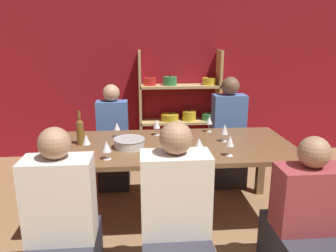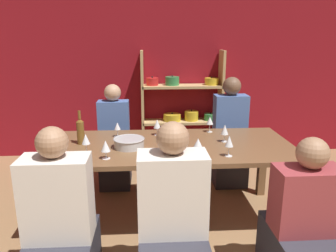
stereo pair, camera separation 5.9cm
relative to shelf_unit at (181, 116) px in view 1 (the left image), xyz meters
The scene contains 22 objects.
wall_back_red 0.89m from the shelf_unit, 156.85° to the left, with size 8.80×0.06×2.70m.
shelf_unit is the anchor object (origin of this frame).
dining_table 1.75m from the shelf_unit, 100.92° to the right, with size 2.30×1.03×0.76m.
mixing_bowl 1.92m from the shelf_unit, 111.27° to the right, with size 0.28×0.28×0.09m.
wine_bottle_green 2.03m from the shelf_unit, 124.78° to the right, with size 0.07×0.07×0.32m.
wine_glass_red_a 1.70m from the shelf_unit, 83.11° to the right, with size 0.07×0.07×0.17m.
wine_glass_white_a 2.07m from the shelf_unit, 93.07° to the right, with size 0.08×0.08×0.16m.
wine_glass_empty_a 1.82m from the shelf_unit, 97.28° to the right, with size 0.07×0.07×0.17m.
wine_glass_white_b 2.09m from the shelf_unit, 85.89° to the right, with size 0.07×0.07×0.18m.
wine_glass_red_b 1.36m from the shelf_unit, 84.65° to the right, with size 0.07×0.07×0.17m.
wine_glass_red_c 2.12m from the shelf_unit, 100.58° to the right, with size 0.08×0.08×0.15m.
wine_glass_empty_b 2.25m from the shelf_unit, 112.86° to the right, with size 0.08×0.08×0.16m.
wine_glass_white_c 1.68m from the shelf_unit, 119.78° to the right, with size 0.07×0.07×0.15m.
wine_glass_red_d 2.15m from the shelf_unit, 129.93° to the right, with size 0.08×0.08×0.17m.
wine_glass_white_d 2.21m from the shelf_unit, 118.52° to the right, with size 0.07×0.07×0.18m.
wine_glass_empty_c 2.25m from the shelf_unit, 127.57° to the right, with size 0.06×0.06×0.19m.
wine_glass_empty_d 1.49m from the shelf_unit, 106.92° to the right, with size 0.07×0.07×0.16m.
person_near_a 2.85m from the shelf_unit, 113.32° to the right, with size 0.44×0.56×1.19m.
person_far_a 1.30m from the shelf_unit, 135.13° to the right, with size 0.35×0.44×1.22m.
person_near_b 2.70m from the shelf_unit, 77.89° to the right, with size 0.46×0.57×1.09m.
person_far_b 1.03m from the shelf_unit, 63.90° to the right, with size 0.38×0.48×1.29m.
person_near_c 2.66m from the shelf_unit, 97.92° to the right, with size 0.46×0.57×1.21m.
Camera 1 is at (-0.11, -0.97, 1.72)m, focal length 35.00 mm.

